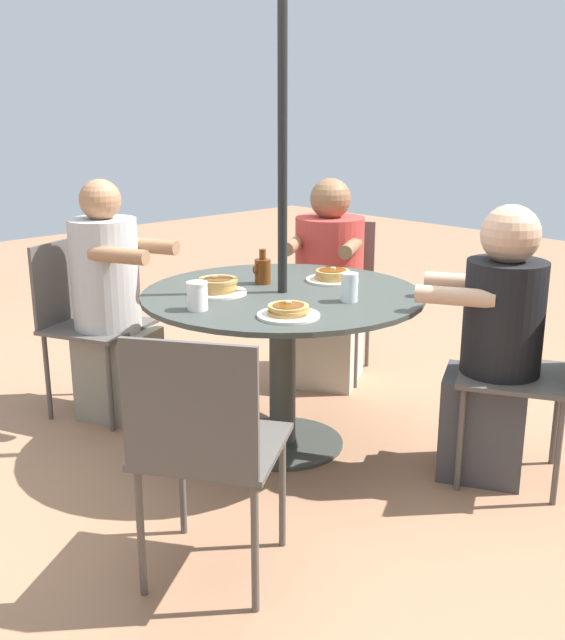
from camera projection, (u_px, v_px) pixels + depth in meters
ground_plane at (282, 444)px, 3.38m from camera, size 12.00×12.00×0.00m
patio_table at (282, 326)px, 3.23m from camera, size 1.20×1.20×0.71m
umbrella_pole at (282, 202)px, 3.08m from camera, size 0.04×0.04×2.18m
patio_chair_north at (84, 314)px, 3.64m from camera, size 0.56×0.56×0.85m
diner_north at (112, 311)px, 3.57m from camera, size 0.46×0.53×1.15m
patio_chair_east at (205, 442)px, 2.26m from camera, size 0.59×0.59×0.85m
patio_chair_south at (538, 365)px, 2.93m from camera, size 0.57×0.57×0.85m
diner_south at (494, 354)px, 2.97m from camera, size 0.48×0.54×1.12m
patio_chair_west at (334, 286)px, 4.22m from camera, size 0.58×0.58×0.85m
diner_west at (328, 292)px, 4.06m from camera, size 0.58×0.54×1.11m
pancake_plate_a at (219, 287)px, 3.15m from camera, size 0.24×0.24×0.08m
pancake_plate_b at (333, 276)px, 3.38m from camera, size 0.24×0.24×0.06m
pancake_plate_c at (288, 312)px, 2.81m from camera, size 0.24×0.24×0.06m
syrup_bottle at (262, 270)px, 3.32m from camera, size 0.09×0.07×0.16m
coffee_cup at (197, 296)px, 2.89m from camera, size 0.08×0.08×0.11m
drinking_glass_a at (349, 287)px, 3.02m from camera, size 0.07×0.07×0.12m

